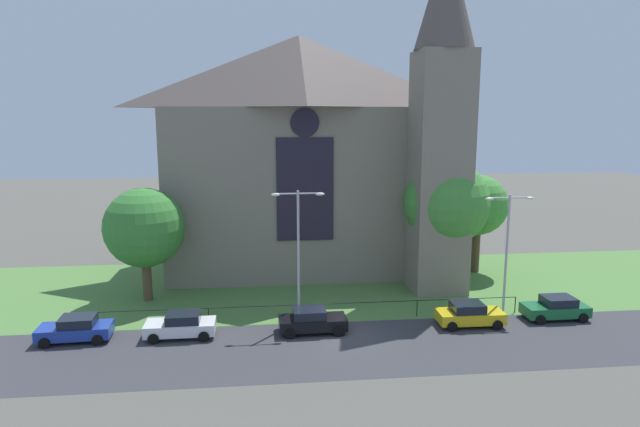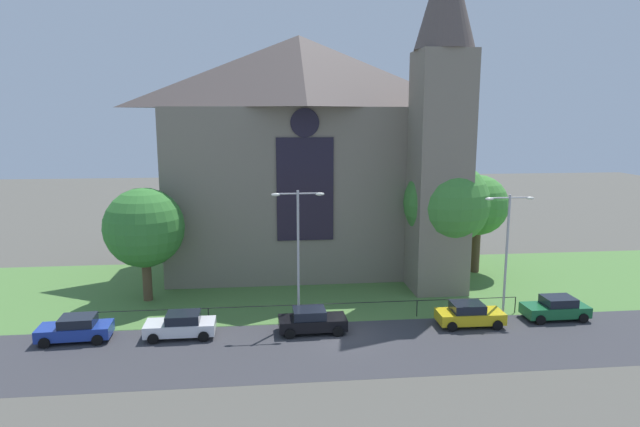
{
  "view_description": "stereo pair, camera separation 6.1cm",
  "coord_description": "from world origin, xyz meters",
  "px_view_note": "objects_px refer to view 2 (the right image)",
  "views": [
    {
      "loc": [
        -4.91,
        -31.66,
        13.34
      ],
      "look_at": [
        -0.62,
        8.0,
        6.18
      ],
      "focal_mm": 30.71,
      "sensor_mm": 36.0,
      "label": 1
    },
    {
      "loc": [
        -4.85,
        -31.67,
        13.34
      ],
      "look_at": [
        -0.62,
        8.0,
        6.18
      ],
      "focal_mm": 30.71,
      "sensor_mm": 36.0,
      "label": 2
    }
  ],
  "objects_px": {
    "tree_left_near": "(144,228)",
    "parked_car_blue": "(76,329)",
    "streetlamp_far": "(507,239)",
    "parked_car_yellow": "(469,314)",
    "parked_car_white": "(181,325)",
    "tree_right_far": "(478,206)",
    "parked_car_black": "(312,321)",
    "streetlamp_near": "(298,240)",
    "tree_right_near": "(446,204)",
    "church_building": "(309,152)",
    "parked_car_green": "(556,308)"
  },
  "relations": [
    {
      "from": "tree_left_near",
      "to": "parked_car_blue",
      "type": "xyz_separation_m",
      "value": [
        -2.82,
        -7.08,
        -4.66
      ]
    },
    {
      "from": "streetlamp_far",
      "to": "parked_car_yellow",
      "type": "height_order",
      "value": "streetlamp_far"
    },
    {
      "from": "parked_car_white",
      "to": "parked_car_yellow",
      "type": "relative_size",
      "value": 0.99
    },
    {
      "from": "tree_right_far",
      "to": "parked_car_white",
      "type": "distance_m",
      "value": 26.56
    },
    {
      "from": "parked_car_blue",
      "to": "parked_car_yellow",
      "type": "distance_m",
      "value": 24.38
    },
    {
      "from": "tree_right_far",
      "to": "tree_left_near",
      "type": "bearing_deg",
      "value": -170.17
    },
    {
      "from": "tree_left_near",
      "to": "parked_car_black",
      "type": "bearing_deg",
      "value": -32.58
    },
    {
      "from": "streetlamp_near",
      "to": "parked_car_black",
      "type": "height_order",
      "value": "streetlamp_near"
    },
    {
      "from": "tree_right_near",
      "to": "tree_right_far",
      "type": "bearing_deg",
      "value": 43.33
    },
    {
      "from": "church_building",
      "to": "tree_left_near",
      "type": "bearing_deg",
      "value": -148.38
    },
    {
      "from": "tree_right_near",
      "to": "streetlamp_far",
      "type": "distance_m",
      "value": 6.68
    },
    {
      "from": "tree_left_near",
      "to": "parked_car_yellow",
      "type": "bearing_deg",
      "value": -18.63
    },
    {
      "from": "parked_car_black",
      "to": "streetlamp_near",
      "type": "bearing_deg",
      "value": 109.21
    },
    {
      "from": "parked_car_blue",
      "to": "parked_car_green",
      "type": "relative_size",
      "value": 1.02
    },
    {
      "from": "streetlamp_far",
      "to": "parked_car_black",
      "type": "xyz_separation_m",
      "value": [
        -13.31,
        -1.86,
        -4.48
      ]
    },
    {
      "from": "parked_car_yellow",
      "to": "tree_right_near",
      "type": "bearing_deg",
      "value": 84.15
    },
    {
      "from": "tree_right_far",
      "to": "streetlamp_near",
      "type": "distance_m",
      "value": 18.85
    },
    {
      "from": "tree_right_near",
      "to": "parked_car_green",
      "type": "height_order",
      "value": "tree_right_near"
    },
    {
      "from": "tree_right_far",
      "to": "parked_car_black",
      "type": "distance_m",
      "value": 20.0
    },
    {
      "from": "streetlamp_far",
      "to": "parked_car_green",
      "type": "relative_size",
      "value": 1.95
    },
    {
      "from": "tree_left_near",
      "to": "parked_car_black",
      "type": "distance_m",
      "value": 14.29
    },
    {
      "from": "tree_left_near",
      "to": "parked_car_blue",
      "type": "bearing_deg",
      "value": -111.73
    },
    {
      "from": "church_building",
      "to": "streetlamp_near",
      "type": "distance_m",
      "value": 14.1
    },
    {
      "from": "tree_right_far",
      "to": "streetlamp_near",
      "type": "relative_size",
      "value": 0.97
    },
    {
      "from": "church_building",
      "to": "parked_car_green",
      "type": "distance_m",
      "value": 23.02
    },
    {
      "from": "streetlamp_near",
      "to": "parked_car_white",
      "type": "height_order",
      "value": "streetlamp_near"
    },
    {
      "from": "church_building",
      "to": "parked_car_yellow",
      "type": "height_order",
      "value": "church_building"
    },
    {
      "from": "tree_right_near",
      "to": "parked_car_green",
      "type": "relative_size",
      "value": 2.38
    },
    {
      "from": "tree_right_far",
      "to": "parked_car_black",
      "type": "relative_size",
      "value": 1.99
    },
    {
      "from": "church_building",
      "to": "parked_car_black",
      "type": "height_order",
      "value": "church_building"
    },
    {
      "from": "streetlamp_far",
      "to": "tree_right_far",
      "type": "bearing_deg",
      "value": 78.97
    },
    {
      "from": "streetlamp_far",
      "to": "parked_car_black",
      "type": "distance_m",
      "value": 14.16
    },
    {
      "from": "tree_right_near",
      "to": "parked_car_white",
      "type": "relative_size",
      "value": 2.37
    },
    {
      "from": "tree_right_near",
      "to": "parked_car_white",
      "type": "xyz_separation_m",
      "value": [
        -19.15,
        -7.91,
        -5.91
      ]
    },
    {
      "from": "tree_right_near",
      "to": "parked_car_green",
      "type": "bearing_deg",
      "value": -55.26
    },
    {
      "from": "streetlamp_near",
      "to": "parked_car_green",
      "type": "height_order",
      "value": "streetlamp_near"
    },
    {
      "from": "church_building",
      "to": "tree_right_far",
      "type": "xyz_separation_m",
      "value": [
        14.11,
        -3.1,
        -4.47
      ]
    },
    {
      "from": "streetlamp_near",
      "to": "parked_car_blue",
      "type": "relative_size",
      "value": 2.03
    },
    {
      "from": "parked_car_yellow",
      "to": "parked_car_green",
      "type": "relative_size",
      "value": 1.01
    },
    {
      "from": "streetlamp_far",
      "to": "tree_left_near",
      "type": "bearing_deg",
      "value": 167.63
    },
    {
      "from": "tree_left_near",
      "to": "streetlamp_far",
      "type": "relative_size",
      "value": 1.01
    },
    {
      "from": "tree_left_near",
      "to": "streetlamp_far",
      "type": "xyz_separation_m",
      "value": [
        24.69,
        -5.42,
        -0.18
      ]
    },
    {
      "from": "church_building",
      "to": "parked_car_white",
      "type": "xyz_separation_m",
      "value": [
        -9.15,
        -14.89,
        -9.53
      ]
    },
    {
      "from": "church_building",
      "to": "tree_left_near",
      "type": "xyz_separation_m",
      "value": [
        -12.54,
        -7.72,
        -4.87
      ]
    },
    {
      "from": "church_building",
      "to": "streetlamp_far",
      "type": "bearing_deg",
      "value": -47.22
    },
    {
      "from": "parked_car_blue",
      "to": "church_building",
      "type": "bearing_deg",
      "value": -138.67
    },
    {
      "from": "streetlamp_near",
      "to": "parked_car_green",
      "type": "xyz_separation_m",
      "value": [
        17.03,
        -1.32,
        -4.74
      ]
    },
    {
      "from": "tree_right_far",
      "to": "parked_car_white",
      "type": "height_order",
      "value": "tree_right_far"
    },
    {
      "from": "tree_right_far",
      "to": "tree_left_near",
      "type": "distance_m",
      "value": 27.04
    },
    {
      "from": "tree_left_near",
      "to": "parked_car_yellow",
      "type": "xyz_separation_m",
      "value": [
        21.56,
        -7.27,
        -4.66
      ]
    }
  ]
}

